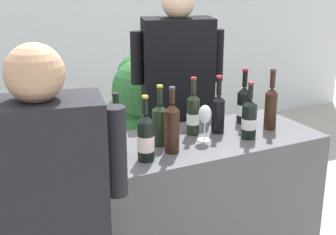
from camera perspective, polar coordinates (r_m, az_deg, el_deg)
name	(u,v)px	position (r m, az deg, el deg)	size (l,w,h in m)	color
wall_back	(34,13)	(4.81, -15.77, 11.99)	(8.00, 0.10, 2.80)	silver
counter	(149,227)	(2.67, -2.26, -13.00)	(1.96, 0.59, 0.93)	#4C4C51
wine_bottle_0	(73,138)	(2.33, -11.38, -2.40)	(0.08, 0.08, 0.32)	black
wine_bottle_1	(160,123)	(2.47, -0.97, -0.72)	(0.08, 0.08, 0.32)	black
wine_bottle_2	(146,138)	(2.28, -2.70, -2.47)	(0.08, 0.08, 0.33)	black
wine_bottle_3	(249,119)	(2.61, 9.74, -0.16)	(0.08, 0.08, 0.31)	black
wine_bottle_4	(218,112)	(2.67, 6.05, 0.68)	(0.07, 0.07, 0.33)	black
wine_bottle_5	(271,106)	(2.78, 12.27, 1.35)	(0.07, 0.07, 0.35)	black
wine_bottle_6	(62,129)	(2.45, -12.68, -1.39)	(0.08, 0.08, 0.30)	black
wine_bottle_7	(193,114)	(2.63, 3.03, 0.46)	(0.07, 0.07, 0.33)	black
wine_bottle_8	(244,104)	(2.86, 9.09, 1.57)	(0.08, 0.08, 0.33)	black
wine_bottle_9	(172,127)	(2.37, 0.49, -1.11)	(0.07, 0.07, 0.34)	black
wine_bottle_10	(87,149)	(2.17, -9.77, -3.70)	(0.08, 0.08, 0.33)	black
wine_bottle_11	(117,134)	(2.34, -6.20, -1.96)	(0.08, 0.08, 0.32)	black
wine_glass	(205,116)	(2.54, 4.47, 0.19)	(0.08, 0.08, 0.20)	silver
ice_bucket	(40,159)	(2.16, -15.17, -4.80)	(0.22, 0.22, 0.19)	silver
person_server	(177,122)	(3.17, 1.12, -0.53)	(0.58, 0.36, 1.72)	black
potted_shrub	(140,112)	(3.85, -3.35, 0.65)	(0.55, 0.56, 1.17)	brown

